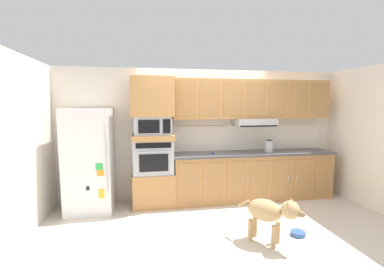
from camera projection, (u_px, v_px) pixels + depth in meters
ground_plane at (217, 217)px, 4.29m from camera, size 9.60×9.60×0.00m
back_kitchen_wall at (203, 134)px, 5.23m from camera, size 6.20×0.12×2.50m
side_panel_left at (23, 146)px, 3.66m from camera, size 0.12×7.10×2.50m
side_panel_right at (371, 138)px, 4.63m from camera, size 0.12×7.10×2.50m
refrigerator at (90, 160)px, 4.50m from camera, size 0.76×0.73×1.76m
oven_base_cabinet at (154, 188)px, 4.82m from camera, size 0.74×0.62×0.60m
built_in_oven at (153, 156)px, 4.75m from camera, size 0.70×0.62×0.60m
appliance_mid_shelf at (153, 137)px, 4.71m from camera, size 0.74×0.62×0.10m
microwave at (153, 125)px, 4.68m from camera, size 0.64×0.54×0.32m
appliance_upper_cabinet at (152, 97)px, 4.63m from camera, size 0.74×0.62×0.68m
lower_cabinet_run at (253, 176)px, 5.13m from camera, size 3.09×0.63×0.88m
countertop_slab at (253, 153)px, 5.08m from camera, size 3.13×0.64×0.04m
backsplash_panel at (248, 137)px, 5.33m from camera, size 3.13×0.02×0.50m
upper_cabinet_with_hood at (252, 101)px, 5.08m from camera, size 3.09×0.48×0.88m
screwdriver at (213, 153)px, 4.90m from camera, size 0.16×0.16×0.03m
electric_kettle at (269, 146)px, 5.06m from camera, size 0.17×0.17×0.24m
dog at (271, 212)px, 3.41m from camera, size 0.66×0.68×0.65m
dog_food_bowl at (298, 233)px, 3.68m from camera, size 0.20×0.20×0.06m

